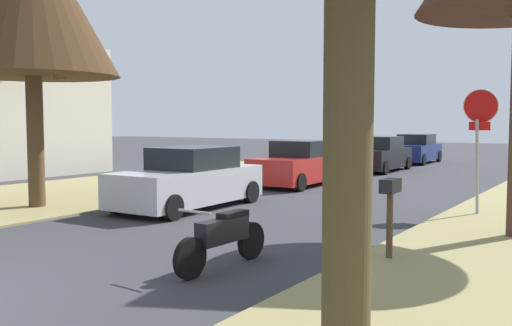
% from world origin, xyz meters
% --- Properties ---
extents(stop_sign_far, '(0.81, 0.46, 2.95)m').
position_xyz_m(stop_sign_far, '(4.32, 11.44, 2.18)').
color(stop_sign_far, '#9EA0A5').
rests_on(stop_sign_far, grass_verge_right).
extents(parked_sedan_silver, '(2.08, 4.46, 1.57)m').
position_xyz_m(parked_sedan_silver, '(-2.17, 8.56, 0.72)').
color(parked_sedan_silver, '#BCBCC1').
rests_on(parked_sedan_silver, ground).
extents(parked_sedan_red, '(2.08, 4.46, 1.57)m').
position_xyz_m(parked_sedan_red, '(-2.36, 14.77, 0.72)').
color(parked_sedan_red, red).
rests_on(parked_sedan_red, ground).
extents(parked_sedan_black, '(2.08, 4.46, 1.57)m').
position_xyz_m(parked_sedan_black, '(-2.15, 21.72, 0.72)').
color(parked_sedan_black, black).
rests_on(parked_sedan_black, ground).
extents(parked_sedan_navy, '(2.08, 4.46, 1.57)m').
position_xyz_m(parked_sedan_navy, '(-2.32, 27.61, 0.72)').
color(parked_sedan_navy, navy).
rests_on(parked_sedan_navy, ground).
extents(parked_motorcycle, '(0.60, 2.05, 0.97)m').
position_xyz_m(parked_motorcycle, '(2.17, 4.30, 0.48)').
color(parked_motorcycle, black).
rests_on(parked_motorcycle, ground).
extents(curbside_mailbox, '(0.22, 0.44, 1.27)m').
position_xyz_m(curbside_mailbox, '(4.11, 6.13, 1.06)').
color(curbside_mailbox, brown).
rests_on(curbside_mailbox, grass_verge_right).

